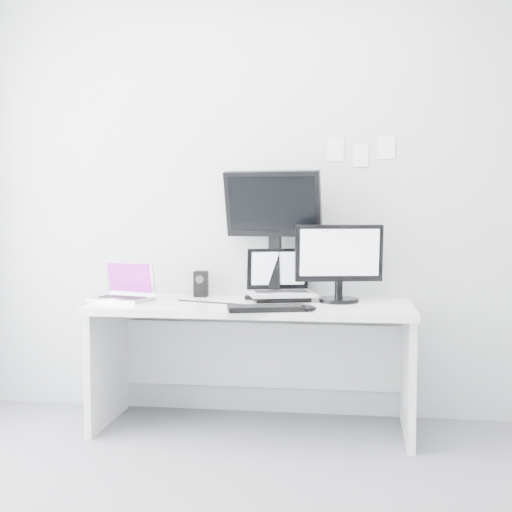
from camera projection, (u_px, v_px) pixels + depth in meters
name	position (u px, v px, depth m)	size (l,w,h in m)	color
back_wall	(261.00, 195.00, 4.28)	(3.60, 3.60, 0.00)	#BBBDBF
desk	(253.00, 366.00, 4.00)	(1.80, 0.70, 0.73)	white
macbook	(121.00, 280.00, 4.05)	(0.33, 0.25, 0.25)	#AEAEB3
speaker	(201.00, 284.00, 4.26)	(0.08, 0.08, 0.16)	black
dell_laptop	(282.00, 274.00, 4.06)	(0.37, 0.29, 0.31)	#ABACB2
rear_monitor	(274.00, 233.00, 4.15)	(0.57, 0.21, 0.78)	black
samsung_monitor	(339.00, 262.00, 4.00)	(0.50, 0.23, 0.46)	black
keyboard	(267.00, 308.00, 3.68)	(0.41, 0.15, 0.03)	black
mouse	(307.00, 308.00, 3.66)	(0.11, 0.07, 0.04)	black
wall_note_0	(335.00, 149.00, 4.19)	(0.10, 0.00, 0.14)	white
wall_note_1	(361.00, 156.00, 4.17)	(0.09, 0.00, 0.13)	white
wall_note_2	(386.00, 147.00, 4.15)	(0.10, 0.00, 0.14)	white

